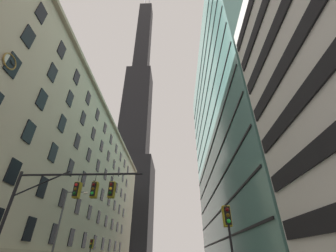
# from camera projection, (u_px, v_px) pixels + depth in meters

# --- Properties ---
(station_building) EXTENTS (15.20, 71.61, 29.49)m
(station_building) POSITION_uv_depth(u_px,v_px,m) (62.00, 179.00, 41.64)
(station_building) COLOR #BCAF93
(station_building) RESTS_ON ground
(dark_skyscraper) EXTENTS (22.78, 22.78, 211.81)m
(dark_skyscraper) POSITION_uv_depth(u_px,v_px,m) (135.00, 132.00, 123.20)
(dark_skyscraper) COLOR black
(dark_skyscraper) RESTS_ON ground
(glass_office_midrise) EXTENTS (18.07, 48.05, 50.59)m
(glass_office_midrise) POSITION_uv_depth(u_px,v_px,m) (249.00, 130.00, 46.50)
(glass_office_midrise) COLOR slate
(glass_office_midrise) RESTS_ON ground
(traffic_signal_mast) EXTENTS (8.81, 0.63, 6.58)m
(traffic_signal_mast) POSITION_uv_depth(u_px,v_px,m) (70.00, 197.00, 14.15)
(traffic_signal_mast) COLOR black
(traffic_signal_mast) RESTS_ON sidewalk_left
(traffic_light_near_right) EXTENTS (0.40, 0.63, 3.76)m
(traffic_light_near_right) POSITION_uv_depth(u_px,v_px,m) (228.00, 221.00, 11.32)
(traffic_light_near_right) COLOR black
(traffic_light_near_right) RESTS_ON sidewalk_right
(traffic_light_far_left) EXTENTS (0.40, 0.63, 3.44)m
(traffic_light_far_left) POSITION_uv_depth(u_px,v_px,m) (91.00, 245.00, 26.84)
(traffic_light_far_left) COLOR black
(traffic_light_far_left) RESTS_ON sidewalk_left
(street_lamppost) EXTENTS (2.48, 0.32, 7.62)m
(street_lamppost) POSITION_uv_depth(u_px,v_px,m) (63.00, 221.00, 21.74)
(street_lamppost) COLOR #47474C
(street_lamppost) RESTS_ON sidewalk_left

